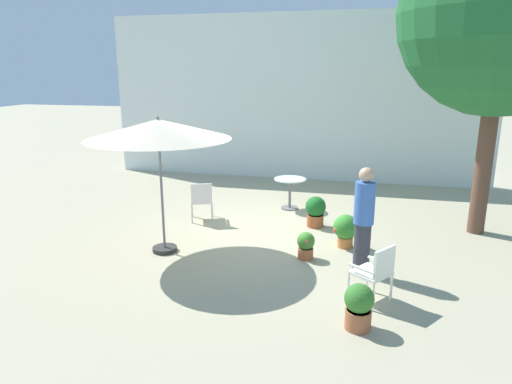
{
  "coord_description": "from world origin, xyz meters",
  "views": [
    {
      "loc": [
        2.11,
        -8.33,
        3.18
      ],
      "look_at": [
        0.0,
        0.39,
        0.79
      ],
      "focal_mm": 32.17,
      "sensor_mm": 36.0,
      "label": 1
    }
  ],
  "objects_px": {
    "cafe_table_0": "(290,188)",
    "patio_chair_0": "(376,270)",
    "potted_plant_1": "(316,210)",
    "potted_plant_2": "(346,229)",
    "patio_chair_1": "(202,199)",
    "potted_plant_3": "(359,306)",
    "shade_tree": "(507,12)",
    "patio_umbrella_0": "(158,130)",
    "potted_plant_0": "(306,245)",
    "standing_person": "(364,220)"
  },
  "relations": [
    {
      "from": "potted_plant_0",
      "to": "potted_plant_1",
      "type": "height_order",
      "value": "potted_plant_1"
    },
    {
      "from": "patio_chair_0",
      "to": "potted_plant_2",
      "type": "relative_size",
      "value": 1.37
    },
    {
      "from": "potted_plant_2",
      "to": "cafe_table_0",
      "type": "bearing_deg",
      "value": 122.83
    },
    {
      "from": "patio_chair_1",
      "to": "potted_plant_1",
      "type": "xyz_separation_m",
      "value": [
        2.44,
        0.19,
        -0.15
      ]
    },
    {
      "from": "potted_plant_3",
      "to": "cafe_table_0",
      "type": "bearing_deg",
      "value": 109.0
    },
    {
      "from": "shade_tree",
      "to": "cafe_table_0",
      "type": "height_order",
      "value": "shade_tree"
    },
    {
      "from": "patio_chair_1",
      "to": "potted_plant_0",
      "type": "distance_m",
      "value": 2.93
    },
    {
      "from": "cafe_table_0",
      "to": "standing_person",
      "type": "height_order",
      "value": "standing_person"
    },
    {
      "from": "shade_tree",
      "to": "patio_chair_1",
      "type": "height_order",
      "value": "shade_tree"
    },
    {
      "from": "shade_tree",
      "to": "potted_plant_2",
      "type": "relative_size",
      "value": 9.72
    },
    {
      "from": "patio_chair_1",
      "to": "potted_plant_2",
      "type": "bearing_deg",
      "value": -15.17
    },
    {
      "from": "potted_plant_1",
      "to": "potted_plant_0",
      "type": "bearing_deg",
      "value": -88.98
    },
    {
      "from": "cafe_table_0",
      "to": "standing_person",
      "type": "relative_size",
      "value": 0.43
    },
    {
      "from": "standing_person",
      "to": "shade_tree",
      "type": "bearing_deg",
      "value": 48.46
    },
    {
      "from": "cafe_table_0",
      "to": "potted_plant_3",
      "type": "bearing_deg",
      "value": -71.0
    },
    {
      "from": "patio_chair_0",
      "to": "patio_chair_1",
      "type": "xyz_separation_m",
      "value": [
        -3.62,
        2.88,
        0.01
      ]
    },
    {
      "from": "patio_umbrella_0",
      "to": "potted_plant_1",
      "type": "bearing_deg",
      "value": 38.7
    },
    {
      "from": "cafe_table_0",
      "to": "potted_plant_1",
      "type": "relative_size",
      "value": 1.15
    },
    {
      "from": "potted_plant_0",
      "to": "potted_plant_1",
      "type": "distance_m",
      "value": 1.74
    },
    {
      "from": "shade_tree",
      "to": "cafe_table_0",
      "type": "xyz_separation_m",
      "value": [
        -4.0,
        0.68,
        -3.69
      ]
    },
    {
      "from": "potted_plant_0",
      "to": "shade_tree",
      "type": "bearing_deg",
      "value": 34.25
    },
    {
      "from": "potted_plant_1",
      "to": "potted_plant_3",
      "type": "relative_size",
      "value": 1.07
    },
    {
      "from": "potted_plant_1",
      "to": "potted_plant_2",
      "type": "relative_size",
      "value": 1.04
    },
    {
      "from": "patio_chair_1",
      "to": "potted_plant_0",
      "type": "xyz_separation_m",
      "value": [
        2.47,
        -1.55,
        -0.25
      ]
    },
    {
      "from": "cafe_table_0",
      "to": "patio_chair_0",
      "type": "height_order",
      "value": "patio_chair_0"
    },
    {
      "from": "standing_person",
      "to": "cafe_table_0",
      "type": "bearing_deg",
      "value": 117.58
    },
    {
      "from": "standing_person",
      "to": "potted_plant_0",
      "type": "bearing_deg",
      "value": 157.72
    },
    {
      "from": "cafe_table_0",
      "to": "potted_plant_1",
      "type": "distance_m",
      "value": 1.38
    },
    {
      "from": "patio_umbrella_0",
      "to": "potted_plant_2",
      "type": "bearing_deg",
      "value": 17.02
    },
    {
      "from": "potted_plant_2",
      "to": "standing_person",
      "type": "xyz_separation_m",
      "value": [
        0.3,
        -1.09,
        0.56
      ]
    },
    {
      "from": "cafe_table_0",
      "to": "patio_umbrella_0",
      "type": "bearing_deg",
      "value": -119.21
    },
    {
      "from": "patio_umbrella_0",
      "to": "potted_plant_0",
      "type": "bearing_deg",
      "value": 5.96
    },
    {
      "from": "patio_umbrella_0",
      "to": "potted_plant_2",
      "type": "relative_size",
      "value": 4.01
    },
    {
      "from": "potted_plant_1",
      "to": "potted_plant_2",
      "type": "height_order",
      "value": "potted_plant_1"
    },
    {
      "from": "patio_umbrella_0",
      "to": "patio_chair_1",
      "type": "distance_m",
      "value": 2.49
    },
    {
      "from": "patio_chair_1",
      "to": "standing_person",
      "type": "relative_size",
      "value": 0.49
    },
    {
      "from": "potted_plant_2",
      "to": "patio_chair_1",
      "type": "bearing_deg",
      "value": 164.83
    },
    {
      "from": "cafe_table_0",
      "to": "patio_chair_0",
      "type": "distance_m",
      "value": 4.63
    },
    {
      "from": "potted_plant_1",
      "to": "standing_person",
      "type": "height_order",
      "value": "standing_person"
    },
    {
      "from": "cafe_table_0",
      "to": "potted_plant_3",
      "type": "distance_m",
      "value": 5.25
    },
    {
      "from": "patio_umbrella_0",
      "to": "patio_chair_1",
      "type": "relative_size",
      "value": 2.89
    },
    {
      "from": "patio_chair_0",
      "to": "potted_plant_1",
      "type": "height_order",
      "value": "patio_chair_0"
    },
    {
      "from": "potted_plant_0",
      "to": "potted_plant_3",
      "type": "distance_m",
      "value": 2.28
    },
    {
      "from": "patio_umbrella_0",
      "to": "standing_person",
      "type": "relative_size",
      "value": 1.43
    },
    {
      "from": "patio_umbrella_0",
      "to": "standing_person",
      "type": "xyz_separation_m",
      "value": [
        3.47,
        -0.12,
        -1.29
      ]
    },
    {
      "from": "potted_plant_0",
      "to": "standing_person",
      "type": "relative_size",
      "value": 0.28
    },
    {
      "from": "potted_plant_2",
      "to": "potted_plant_3",
      "type": "xyz_separation_m",
      "value": [
        0.3,
        -2.78,
        -0.03
      ]
    },
    {
      "from": "patio_chair_1",
      "to": "potted_plant_2",
      "type": "xyz_separation_m",
      "value": [
        3.11,
        -0.84,
        -0.15
      ]
    },
    {
      "from": "patio_chair_1",
      "to": "cafe_table_0",
      "type": "bearing_deg",
      "value": 38.11
    },
    {
      "from": "shade_tree",
      "to": "potted_plant_0",
      "type": "height_order",
      "value": "shade_tree"
    }
  ]
}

